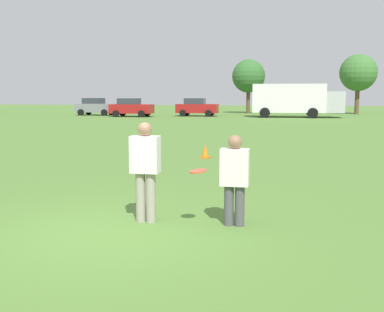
% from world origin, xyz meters
% --- Properties ---
extents(ground_plane, '(178.03, 178.03, 0.00)m').
position_xyz_m(ground_plane, '(0.00, 0.00, 0.00)').
color(ground_plane, '#517A33').
extents(player_thrower, '(0.48, 0.28, 1.71)m').
position_xyz_m(player_thrower, '(0.44, 0.73, 0.96)').
color(player_thrower, gray).
rests_on(player_thrower, ground).
extents(player_defender, '(0.47, 0.28, 1.51)m').
position_xyz_m(player_defender, '(1.95, 0.79, 0.84)').
color(player_defender, '#4C4C51').
rests_on(player_defender, ground).
extents(frisbee, '(0.27, 0.27, 0.08)m').
position_xyz_m(frisbee, '(1.38, 0.53, 0.94)').
color(frisbee, '#E54C33').
extents(traffic_cone, '(0.32, 0.32, 0.48)m').
position_xyz_m(traffic_cone, '(0.17, 8.86, 0.23)').
color(traffic_cone, '#D8590C').
rests_on(traffic_cone, ground).
extents(parked_car_near_left, '(4.21, 2.23, 1.82)m').
position_xyz_m(parked_car_near_left, '(-16.61, 39.76, 0.92)').
color(parked_car_near_left, slate).
rests_on(parked_car_near_left, ground).
extents(parked_car_mid_left, '(4.21, 2.23, 1.82)m').
position_xyz_m(parked_car_mid_left, '(-11.85, 37.34, 0.92)').
color(parked_car_mid_left, maroon).
rests_on(parked_car_mid_left, ground).
extents(parked_car_center, '(4.21, 2.23, 1.82)m').
position_xyz_m(parked_car_center, '(-5.65, 39.72, 0.92)').
color(parked_car_center, maroon).
rests_on(parked_car_center, ground).
extents(box_truck, '(8.51, 3.04, 3.18)m').
position_xyz_m(box_truck, '(4.13, 38.85, 1.75)').
color(box_truck, white).
rests_on(box_truck, ground).
extents(tree_center_elm, '(3.86, 3.86, 6.27)m').
position_xyz_m(tree_center_elm, '(-0.99, 48.12, 4.31)').
color(tree_center_elm, brown).
rests_on(tree_center_elm, ground).
extents(tree_east_birch, '(4.09, 4.09, 6.65)m').
position_xyz_m(tree_east_birch, '(11.17, 47.73, 4.58)').
color(tree_east_birch, brown).
rests_on(tree_east_birch, ground).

